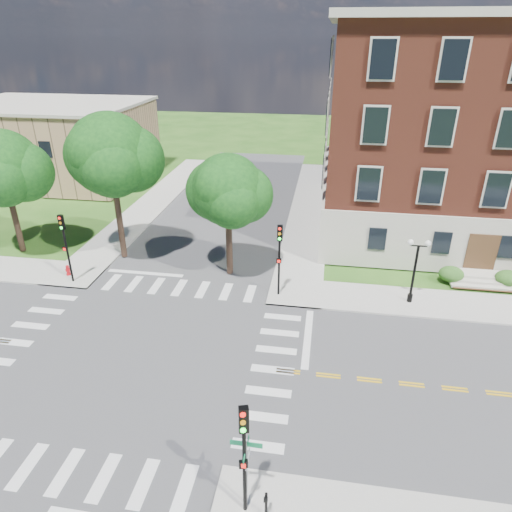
# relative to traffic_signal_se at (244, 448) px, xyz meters

# --- Properties ---
(ground) EXTENTS (160.00, 160.00, 0.00)m
(ground) POSITION_rel_traffic_signal_se_xyz_m (-7.19, 7.68, -3.19)
(ground) COLOR #234D15
(ground) RESTS_ON ground
(road_ew) EXTENTS (90.00, 12.00, 0.01)m
(road_ew) POSITION_rel_traffic_signal_se_xyz_m (-7.19, 7.68, -3.18)
(road_ew) COLOR #3D3D3F
(road_ew) RESTS_ON ground
(road_ns) EXTENTS (12.00, 90.00, 0.01)m
(road_ns) POSITION_rel_traffic_signal_se_xyz_m (-7.19, 7.68, -3.18)
(road_ns) COLOR #3D3D3F
(road_ns) RESTS_ON ground
(sidewalk_ne) EXTENTS (34.00, 34.00, 0.12)m
(sidewalk_ne) POSITION_rel_traffic_signal_se_xyz_m (8.18, 23.06, -3.13)
(sidewalk_ne) COLOR #9E9B93
(sidewalk_ne) RESTS_ON ground
(sidewalk_nw) EXTENTS (34.00, 34.00, 0.12)m
(sidewalk_nw) POSITION_rel_traffic_signal_se_xyz_m (-22.57, 23.06, -3.13)
(sidewalk_nw) COLOR #9E9B93
(sidewalk_nw) RESTS_ON ground
(crosswalk_east) EXTENTS (2.20, 10.20, 0.02)m
(crosswalk_east) POSITION_rel_traffic_signal_se_xyz_m (0.01, 7.68, -3.19)
(crosswalk_east) COLOR silver
(crosswalk_east) RESTS_ON ground
(stop_bar_east) EXTENTS (0.40, 5.50, 0.00)m
(stop_bar_east) POSITION_rel_traffic_signal_se_xyz_m (1.61, 10.68, -3.19)
(stop_bar_east) COLOR silver
(stop_bar_east) RESTS_ON ground
(secondary_building) EXTENTS (20.40, 15.40, 8.30)m
(secondary_building) POSITION_rel_traffic_signal_se_xyz_m (-29.19, 37.68, 1.09)
(secondary_building) COLOR #A27B59
(secondary_building) RESTS_ON ground
(tree_b) EXTENTS (5.41, 5.41, 9.27)m
(tree_b) POSITION_rel_traffic_signal_se_xyz_m (-20.90, 18.35, 3.48)
(tree_b) COLOR black
(tree_b) RESTS_ON ground
(tree_c) EXTENTS (5.75, 5.75, 10.61)m
(tree_c) POSITION_rel_traffic_signal_se_xyz_m (-12.70, 18.67, 4.64)
(tree_c) COLOR black
(tree_c) RESTS_ON ground
(tree_d) EXTENTS (4.72, 4.72, 8.44)m
(tree_d) POSITION_rel_traffic_signal_se_xyz_m (-4.25, 17.35, 2.99)
(tree_d) COLOR black
(tree_d) RESTS_ON ground
(traffic_signal_se) EXTENTS (0.37, 0.43, 4.80)m
(traffic_signal_se) POSITION_rel_traffic_signal_se_xyz_m (0.00, 0.00, 0.00)
(traffic_signal_se) COLOR black
(traffic_signal_se) RESTS_ON ground
(traffic_signal_ne) EXTENTS (0.36, 0.41, 4.80)m
(traffic_signal_ne) POSITION_rel_traffic_signal_se_xyz_m (-0.54, 14.94, 0.00)
(traffic_signal_ne) COLOR black
(traffic_signal_ne) RESTS_ON ground
(traffic_signal_nw) EXTENTS (0.36, 0.42, 4.80)m
(traffic_signal_nw) POSITION_rel_traffic_signal_se_xyz_m (-14.56, 14.44, 0.00)
(traffic_signal_nw) COLOR black
(traffic_signal_nw) RESTS_ON ground
(twin_lamp_west) EXTENTS (1.36, 0.36, 4.23)m
(twin_lamp_west) POSITION_rel_traffic_signal_se_xyz_m (7.72, 15.37, -0.66)
(twin_lamp_west) COLOR black
(twin_lamp_west) RESTS_ON ground
(street_sign_pole) EXTENTS (1.10, 1.10, 3.10)m
(street_sign_pole) POSITION_rel_traffic_signal_se_xyz_m (0.04, 0.22, -0.88)
(street_sign_pole) COLOR gray
(street_sign_pole) RESTS_ON ground
(push_button_post) EXTENTS (0.14, 0.21, 1.20)m
(push_button_post) POSITION_rel_traffic_signal_se_xyz_m (0.77, -0.17, -2.39)
(push_button_post) COLOR black
(push_button_post) RESTS_ON ground
(fire_hydrant) EXTENTS (0.35, 0.35, 0.75)m
(fire_hydrant) POSITION_rel_traffic_signal_se_xyz_m (-15.31, 15.22, -2.72)
(fire_hydrant) COLOR #B80E15
(fire_hydrant) RESTS_ON ground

